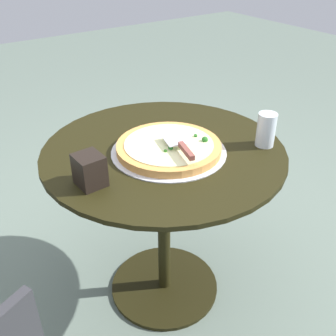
# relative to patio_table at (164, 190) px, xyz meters

# --- Properties ---
(ground_plane) EXTENTS (10.00, 10.00, 0.00)m
(ground_plane) POSITION_rel_patio_table_xyz_m (0.00, 0.00, -0.55)
(ground_plane) COLOR slate
(patio_table) EXTENTS (0.91, 0.91, 0.74)m
(patio_table) POSITION_rel_patio_table_xyz_m (0.00, 0.00, 0.00)
(patio_table) COLOR black
(patio_table) RESTS_ON ground
(pizza_on_tray) EXTENTS (0.42, 0.42, 0.05)m
(pizza_on_tray) POSITION_rel_patio_table_xyz_m (0.00, 0.03, 0.21)
(pizza_on_tray) COLOR silver
(pizza_on_tray) RESTS_ON patio_table
(pizza_server) EXTENTS (0.10, 0.22, 0.02)m
(pizza_server) POSITION_rel_patio_table_xyz_m (-0.00, 0.10, 0.25)
(pizza_server) COLOR silver
(pizza_server) RESTS_ON pizza_on_tray
(drinking_cup) EXTENTS (0.07, 0.07, 0.13)m
(drinking_cup) POSITION_rel_patio_table_xyz_m (-0.33, 0.20, 0.26)
(drinking_cup) COLOR silver
(drinking_cup) RESTS_ON patio_table
(napkin_dispenser) EXTENTS (0.09, 0.09, 0.11)m
(napkin_dispenser) POSITION_rel_patio_table_xyz_m (0.33, 0.06, 0.24)
(napkin_dispenser) COLOR black
(napkin_dispenser) RESTS_ON patio_table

